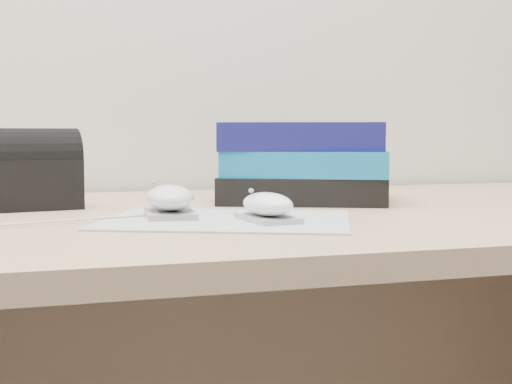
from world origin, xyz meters
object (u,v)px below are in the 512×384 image
object	(u,v)px
mouse_front	(268,207)
book_stack	(303,163)
mouse_rear	(170,200)
desk	(264,350)
pouch	(34,170)

from	to	relation	value
mouse_front	book_stack	size ratio (longest dim) A/B	0.32
mouse_rear	mouse_front	distance (m)	0.14
desk	mouse_front	world-z (taller)	mouse_front
mouse_front	book_stack	distance (m)	0.30
desk	mouse_rear	size ratio (longest dim) A/B	13.00
pouch	desk	bearing A→B (deg)	-8.59
desk	mouse_rear	xyz separation A→B (m)	(-0.17, -0.12, 0.26)
desk	mouse_rear	world-z (taller)	mouse_rear
desk	pouch	size ratio (longest dim) A/B	11.15
mouse_front	pouch	bearing A→B (deg)	136.96
desk	pouch	world-z (taller)	pouch
mouse_rear	pouch	bearing A→B (deg)	134.79
mouse_rear	pouch	world-z (taller)	pouch
mouse_rear	book_stack	distance (m)	0.31
book_stack	pouch	size ratio (longest dim) A/B	2.32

